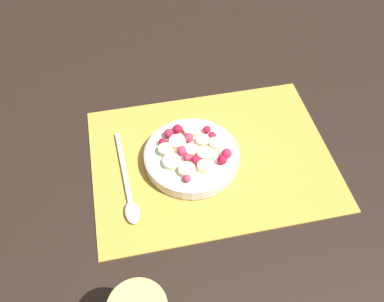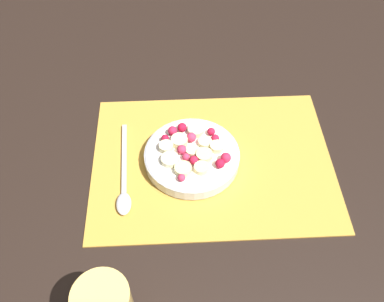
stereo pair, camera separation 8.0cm
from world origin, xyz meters
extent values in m
plane|color=black|center=(0.00, 0.00, 0.00)|extent=(3.00, 3.00, 0.00)
cube|color=gold|center=(0.00, 0.00, 0.00)|extent=(0.47, 0.35, 0.01)
cylinder|color=silver|center=(-0.04, 0.00, 0.02)|extent=(0.18, 0.18, 0.02)
torus|color=silver|center=(-0.04, 0.00, 0.03)|extent=(0.18, 0.18, 0.01)
cylinder|color=white|center=(-0.04, 0.00, 0.03)|extent=(0.16, 0.16, 0.00)
cylinder|color=#F4EAB7|center=(-0.09, 0.01, 0.04)|extent=(0.04, 0.04, 0.01)
cylinder|color=beige|center=(-0.02, -0.04, 0.04)|extent=(0.04, 0.04, 0.01)
cylinder|color=beige|center=(-0.04, 0.00, 0.04)|extent=(0.03, 0.03, 0.01)
cylinder|color=beige|center=(-0.06, -0.04, 0.04)|extent=(0.04, 0.04, 0.01)
cylinder|color=beige|center=(0.01, 0.01, 0.04)|extent=(0.03, 0.03, 0.01)
cylinder|color=beige|center=(-0.06, 0.02, 0.04)|extent=(0.04, 0.04, 0.01)
cylinder|color=beige|center=(-0.02, -0.01, 0.04)|extent=(0.04, 0.04, 0.01)
cylinder|color=#F4EAB7|center=(-0.08, -0.02, 0.04)|extent=(0.05, 0.05, 0.01)
cylinder|color=beige|center=(-0.01, 0.02, 0.04)|extent=(0.03, 0.03, 0.01)
cylinder|color=beige|center=(-0.03, 0.05, 0.04)|extent=(0.04, 0.04, 0.01)
sphere|color=#D12347|center=(-0.08, 0.05, 0.04)|extent=(0.02, 0.02, 0.02)
sphere|color=#DB3356|center=(-0.05, -0.02, 0.04)|extent=(0.01, 0.01, 0.01)
sphere|color=#B21433|center=(0.01, -0.04, 0.04)|extent=(0.02, 0.02, 0.02)
sphere|color=#DB3356|center=(-0.06, -0.06, 0.04)|extent=(0.01, 0.01, 0.01)
sphere|color=red|center=(0.00, 0.04, 0.04)|extent=(0.02, 0.02, 0.02)
sphere|color=red|center=(0.01, 0.03, 0.04)|extent=(0.02, 0.02, 0.02)
sphere|color=#DB3356|center=(-0.04, 0.03, 0.04)|extent=(0.02, 0.02, 0.02)
sphere|color=#DB3356|center=(-0.06, 0.00, 0.04)|extent=(0.02, 0.02, 0.02)
sphere|color=red|center=(-0.04, -0.03, 0.04)|extent=(0.02, 0.02, 0.02)
sphere|color=#B21433|center=(-0.06, 0.06, 0.04)|extent=(0.02, 0.02, 0.02)
sphere|color=#D12347|center=(0.02, -0.02, 0.04)|extent=(0.02, 0.02, 0.02)
sphere|color=#B21433|center=(-0.09, 0.03, 0.04)|extent=(0.02, 0.02, 0.02)
cube|color=#B2B2B7|center=(-0.17, 0.01, 0.01)|extent=(0.02, 0.17, 0.00)
ellipsoid|color=#B2B2B7|center=(-0.17, -0.10, 0.01)|extent=(0.03, 0.05, 0.01)
camera|label=1|loc=(-0.14, -0.50, 0.66)|focal=40.00mm
camera|label=2|loc=(-0.06, -0.51, 0.66)|focal=40.00mm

